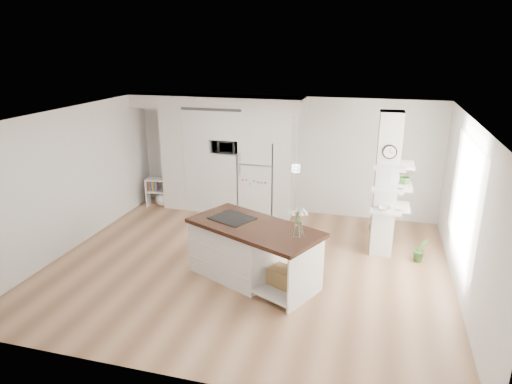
% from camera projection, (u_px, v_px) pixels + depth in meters
% --- Properties ---
extents(floor, '(7.00, 6.00, 0.01)m').
position_uv_depth(floor, '(248.00, 266.00, 8.23)').
color(floor, tan).
rests_on(floor, ground).
extents(room, '(7.04, 6.04, 2.72)m').
position_uv_depth(room, '(247.00, 166.00, 7.65)').
color(room, white).
rests_on(room, ground).
extents(cabinet_wall, '(4.00, 0.71, 2.70)m').
position_uv_depth(cabinet_wall, '(220.00, 148.00, 10.57)').
color(cabinet_wall, silver).
rests_on(cabinet_wall, floor).
extents(refrigerator, '(0.78, 0.69, 1.75)m').
position_uv_depth(refrigerator, '(258.00, 177.00, 10.54)').
color(refrigerator, white).
rests_on(refrigerator, floor).
extents(column, '(0.69, 0.90, 2.70)m').
position_uv_depth(column, '(391.00, 187.00, 8.24)').
color(column, silver).
rests_on(column, floor).
extents(window, '(0.00, 2.40, 2.40)m').
position_uv_depth(window, '(465.00, 198.00, 7.16)').
color(window, white).
rests_on(window, room).
extents(pendant_light, '(0.12, 0.12, 0.10)m').
position_uv_depth(pendant_light, '(352.00, 155.00, 7.28)').
color(pendant_light, white).
rests_on(pendant_light, room).
extents(kitchen_island, '(2.45, 1.89, 1.57)m').
position_uv_depth(kitchen_island, '(243.00, 248.00, 7.72)').
color(kitchen_island, silver).
rests_on(kitchen_island, floor).
extents(bookshelf, '(0.63, 0.43, 0.69)m').
position_uv_depth(bookshelf, '(160.00, 194.00, 11.18)').
color(bookshelf, silver).
rests_on(bookshelf, floor).
extents(floor_plant_a, '(0.31, 0.28, 0.48)m').
position_uv_depth(floor_plant_a, '(421.00, 249.00, 8.31)').
color(floor_plant_a, '#356528').
rests_on(floor_plant_a, floor).
extents(floor_plant_b, '(0.27, 0.27, 0.43)m').
position_uv_depth(floor_plant_b, '(374.00, 224.00, 9.54)').
color(floor_plant_b, '#356528').
rests_on(floor_plant_b, floor).
extents(microwave, '(0.54, 0.37, 0.30)m').
position_uv_depth(microwave, '(226.00, 146.00, 10.46)').
color(microwave, '#2D2D2D').
rests_on(microwave, cabinet_wall).
extents(shelf_plant, '(0.27, 0.23, 0.30)m').
position_uv_depth(shelf_plant, '(406.00, 176.00, 8.28)').
color(shelf_plant, '#356528').
rests_on(shelf_plant, column).
extents(decor_bowl, '(0.22, 0.22, 0.05)m').
position_uv_depth(decor_bowl, '(385.00, 209.00, 8.16)').
color(decor_bowl, white).
rests_on(decor_bowl, column).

